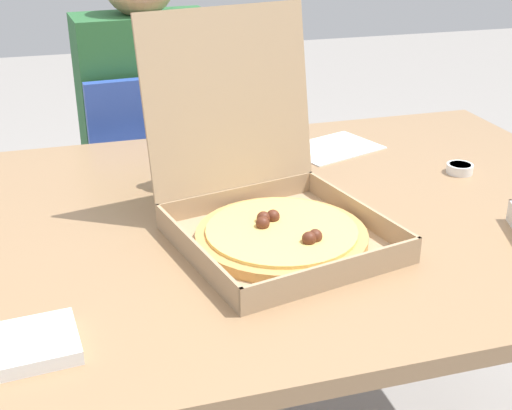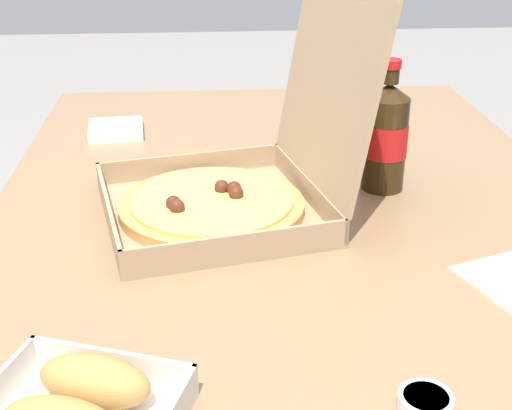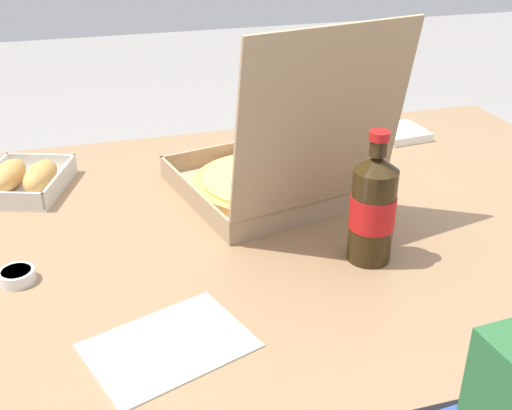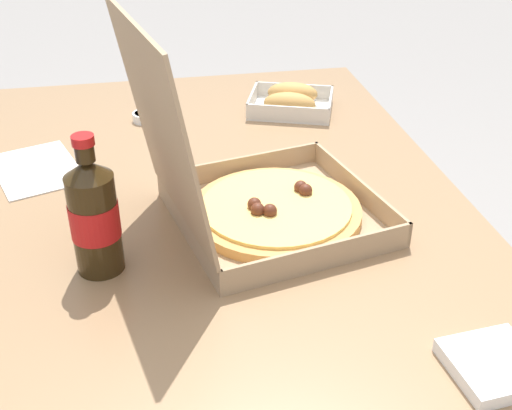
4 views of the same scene
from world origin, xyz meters
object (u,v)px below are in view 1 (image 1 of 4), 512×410
diner_person (144,113)px  paper_menu (332,148)px  pizza_box_open (272,211)px  napkin_pile (35,344)px  dipping_sauce_cup (460,168)px  chair (153,187)px  cola_bottle (194,142)px

diner_person → paper_menu: diner_person is taller
pizza_box_open → napkin_pile: bearing=-150.3°
pizza_box_open → paper_menu: size_ratio=2.13×
diner_person → napkin_pile: diner_person is taller
pizza_box_open → dipping_sauce_cup: (0.48, 0.17, -0.04)m
chair → paper_menu: 0.62m
chair → paper_menu: chair is taller
chair → cola_bottle: 0.65m
diner_person → napkin_pile: (-0.29, -1.11, 0.03)m
chair → pizza_box_open: pizza_box_open is taller
napkin_pile → dipping_sauce_cup: 0.96m
paper_menu → napkin_pile: napkin_pile is taller
paper_menu → dipping_sauce_cup: bearing=-66.8°
paper_menu → cola_bottle: bearing=-179.0°
pizza_box_open → cola_bottle: (-0.08, 0.26, 0.04)m
pizza_box_open → napkin_pile: 0.46m
paper_menu → napkin_pile: (-0.67, -0.62, 0.01)m
cola_bottle → dipping_sauce_cup: cola_bottle is taller
pizza_box_open → napkin_pile: (-0.40, -0.23, -0.04)m
chair → pizza_box_open: 0.88m
chair → paper_menu: (0.37, -0.43, 0.23)m
napkin_pile → paper_menu: bearing=42.7°
diner_person → dipping_sauce_cup: (0.58, -0.71, 0.03)m
diner_person → cola_bottle: bearing=-87.8°
chair → napkin_pile: (-0.30, -1.05, 0.24)m
paper_menu → dipping_sauce_cup: (0.20, -0.22, 0.01)m
chair → diner_person: 0.21m
diner_person → pizza_box_open: diner_person is taller
paper_menu → chair: bearing=111.6°
pizza_box_open → cola_bottle: bearing=107.1°
cola_bottle → paper_menu: cola_bottle is taller
diner_person → paper_menu: size_ratio=5.48×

